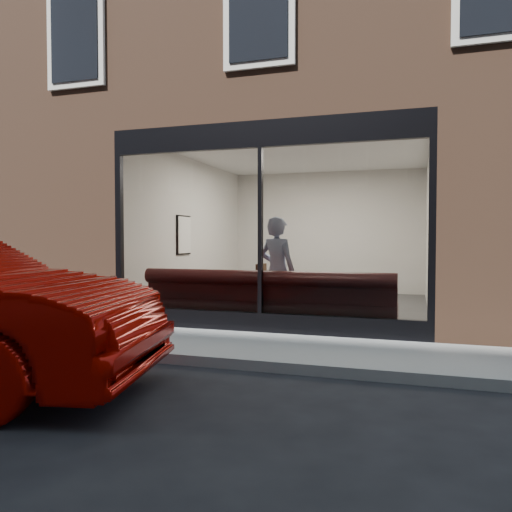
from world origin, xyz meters
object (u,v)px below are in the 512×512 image
(cafe_chair_left, at_px, (252,300))
(banquette, at_px, (268,314))
(person, at_px, (277,271))
(cafe_table_right, at_px, (341,280))
(cafe_table_left, at_px, (222,275))

(cafe_chair_left, bearing_deg, banquette, 123.09)
(person, relative_size, cafe_chair_left, 4.03)
(banquette, height_order, cafe_table_right, cafe_table_right)
(person, xyz_separation_m, cafe_chair_left, (-0.83, 1.21, -0.65))
(person, bearing_deg, banquette, 94.33)
(banquette, relative_size, person, 2.24)
(person, xyz_separation_m, cafe_table_right, (1.00, 0.35, -0.15))
(cafe_chair_left, bearing_deg, person, 130.86)
(banquette, relative_size, cafe_table_right, 6.67)
(cafe_table_left, bearing_deg, banquette, -42.25)
(cafe_table_right, distance_m, cafe_chair_left, 2.08)
(cafe_table_left, xyz_separation_m, cafe_table_right, (2.31, -0.48, 0.00))
(cafe_table_right, xyz_separation_m, cafe_chair_left, (-1.83, 0.86, -0.50))
(cafe_table_left, bearing_deg, cafe_table_right, -11.75)
(person, bearing_deg, cafe_chair_left, -35.97)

